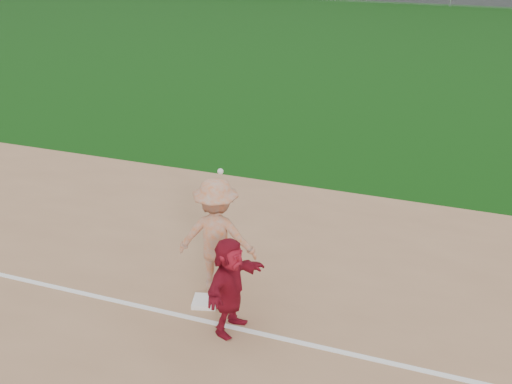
% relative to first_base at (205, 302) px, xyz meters
% --- Properties ---
extents(ground, '(160.00, 160.00, 0.00)m').
position_rel_first_base_xyz_m(ground, '(0.19, 0.35, -0.06)').
color(ground, '#0E3D0B').
rests_on(ground, ground).
extents(foul_line, '(60.00, 0.10, 0.01)m').
position_rel_first_base_xyz_m(foul_line, '(0.19, -0.45, -0.04)').
color(foul_line, white).
rests_on(foul_line, infield_dirt).
extents(first_base, '(0.48, 0.48, 0.09)m').
position_rel_first_base_xyz_m(first_base, '(0.00, 0.00, 0.00)').
color(first_base, white).
rests_on(first_base, infield_dirt).
extents(base_runner, '(0.68, 1.49, 1.55)m').
position_rel_first_base_xyz_m(base_runner, '(0.66, -0.49, 0.73)').
color(base_runner, maroon).
rests_on(base_runner, infield_dirt).
extents(first_base_play, '(1.43, 0.99, 2.28)m').
position_rel_first_base_xyz_m(first_base_play, '(0.03, 0.46, 0.97)').
color(first_base_play, '#A8A8AA').
rests_on(first_base_play, infield_dirt).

